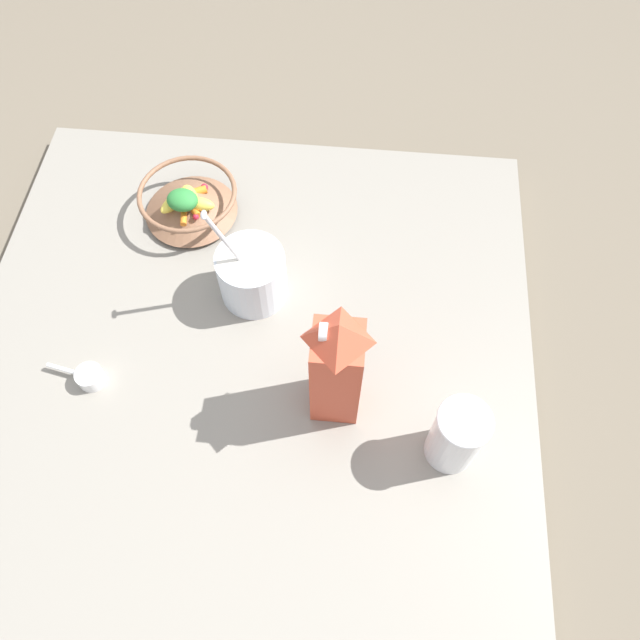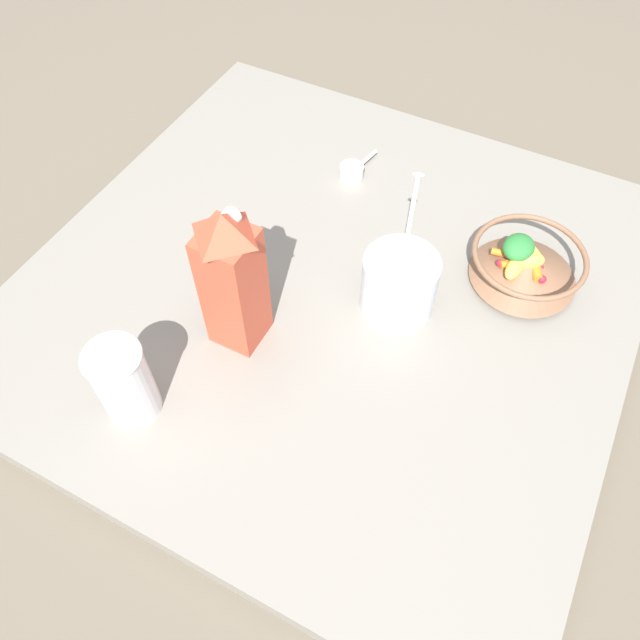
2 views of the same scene
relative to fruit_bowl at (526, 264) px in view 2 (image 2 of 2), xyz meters
name	(u,v)px [view 2 (image 2 of 2)]	position (x,y,z in m)	size (l,w,h in m)	color
ground_plane	(330,298)	(0.30, 0.16, -0.09)	(6.00, 6.00, 0.00)	#665B4C
countertop	(330,290)	(0.30, 0.16, -0.07)	(1.04, 1.04, 0.05)	gray
fruit_bowl	(526,264)	(0.00, 0.00, 0.00)	(0.20, 0.20, 0.09)	brown
milk_carton	(232,279)	(0.39, 0.33, 0.10)	(0.08, 0.08, 0.28)	#CC4C33
yogurt_tub	(399,282)	(0.18, 0.16, 0.02)	(0.13, 0.13, 0.25)	silver
drinking_cup	(124,381)	(0.46, 0.53, 0.03)	(0.09, 0.09, 0.15)	white
measuring_scoop	(352,171)	(0.39, -0.11, -0.03)	(0.05, 0.11, 0.03)	white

